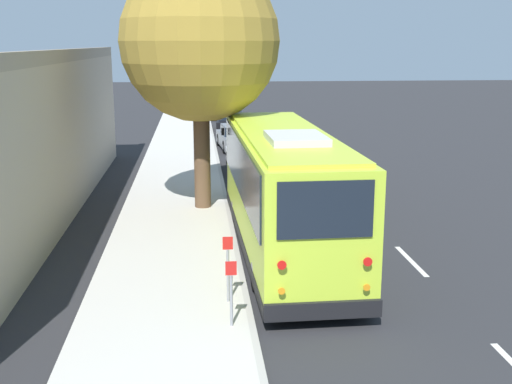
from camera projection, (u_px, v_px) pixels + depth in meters
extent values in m
plane|color=#28282B|center=(300.00, 258.00, 17.15)|extent=(160.00, 160.00, 0.00)
cube|color=beige|center=(168.00, 259.00, 16.81)|extent=(80.00, 3.49, 0.15)
cube|color=#AAA69D|center=(238.00, 257.00, 16.98)|extent=(80.00, 0.14, 0.15)
cube|color=#BCDB38|center=(283.00, 189.00, 17.42)|extent=(10.32, 2.55, 2.96)
cube|color=black|center=(283.00, 236.00, 17.72)|extent=(10.37, 2.60, 0.28)
cube|color=black|center=(284.00, 165.00, 17.27)|extent=(9.48, 2.62, 1.42)
cube|color=black|center=(261.00, 138.00, 22.27)|extent=(0.07, 2.06, 1.49)
cube|color=black|center=(326.00, 210.00, 12.25)|extent=(0.07, 1.89, 1.14)
cube|color=black|center=(261.00, 118.00, 22.11)|extent=(0.07, 1.70, 0.22)
cube|color=#BCDB38|center=(284.00, 133.00, 17.07)|extent=(9.68, 2.32, 0.10)
cube|color=silver|center=(296.00, 139.00, 15.27)|extent=(1.91, 1.37, 0.20)
cube|color=black|center=(260.00, 192.00, 22.74)|extent=(0.15, 2.38, 0.36)
cube|color=black|center=(323.00, 311.00, 12.69)|extent=(0.15, 2.38, 0.36)
cylinder|color=red|center=(282.00, 265.00, 12.32)|extent=(0.03, 0.18, 0.18)
cylinder|color=orange|center=(282.00, 291.00, 12.44)|extent=(0.03, 0.14, 0.14)
cylinder|color=red|center=(368.00, 262.00, 12.51)|extent=(0.03, 0.18, 0.18)
cylinder|color=orange|center=(367.00, 287.00, 12.63)|extent=(0.03, 0.14, 0.14)
cube|color=white|center=(238.00, 188.00, 22.66)|extent=(0.05, 0.32, 0.18)
cube|color=white|center=(282.00, 187.00, 22.84)|extent=(0.05, 0.32, 0.18)
cube|color=black|center=(223.00, 132.00, 21.73)|extent=(0.06, 0.10, 0.24)
cylinder|color=black|center=(237.00, 207.00, 20.54)|extent=(0.95, 0.32, 0.94)
cylinder|color=slate|center=(237.00, 207.00, 20.54)|extent=(0.43, 0.33, 0.42)
cylinder|color=black|center=(300.00, 205.00, 20.76)|extent=(0.95, 0.32, 0.94)
cylinder|color=slate|center=(300.00, 205.00, 20.76)|extent=(0.43, 0.33, 0.42)
cylinder|color=black|center=(258.00, 271.00, 14.81)|extent=(0.95, 0.32, 0.94)
cylinder|color=slate|center=(258.00, 271.00, 14.81)|extent=(0.43, 0.33, 0.42)
cylinder|color=black|center=(345.00, 268.00, 15.03)|extent=(0.95, 0.32, 0.94)
cylinder|color=slate|center=(345.00, 268.00, 15.03)|extent=(0.43, 0.33, 0.42)
cube|color=#A8AAAF|center=(248.00, 159.00, 29.08)|extent=(4.20, 1.79, 0.60)
cube|color=black|center=(248.00, 148.00, 28.85)|extent=(2.00, 1.51, 0.48)
cube|color=#A8AAAF|center=(248.00, 143.00, 28.79)|extent=(1.92, 1.47, 0.05)
cube|color=black|center=(243.00, 156.00, 31.16)|extent=(0.12, 1.64, 0.20)
cube|color=black|center=(253.00, 173.00, 27.09)|extent=(0.12, 1.64, 0.20)
cylinder|color=black|center=(228.00, 158.00, 30.29)|extent=(0.60, 0.21, 0.60)
cylinder|color=slate|center=(228.00, 158.00, 30.29)|extent=(0.28, 0.23, 0.27)
cylinder|color=black|center=(261.00, 157.00, 30.47)|extent=(0.60, 0.21, 0.60)
cylinder|color=slate|center=(261.00, 157.00, 30.47)|extent=(0.28, 0.23, 0.27)
cylinder|color=black|center=(233.00, 169.00, 27.75)|extent=(0.60, 0.21, 0.60)
cylinder|color=slate|center=(233.00, 169.00, 27.75)|extent=(0.28, 0.23, 0.27)
cylinder|color=black|center=(268.00, 168.00, 27.93)|extent=(0.60, 0.21, 0.60)
cylinder|color=slate|center=(268.00, 168.00, 27.93)|extent=(0.28, 0.23, 0.27)
cube|color=slate|center=(235.00, 140.00, 34.59)|extent=(4.25, 1.94, 0.65)
cube|color=black|center=(235.00, 130.00, 34.36)|extent=(2.06, 1.55, 0.48)
cube|color=slate|center=(235.00, 125.00, 34.31)|extent=(1.98, 1.51, 0.05)
cube|color=black|center=(230.00, 139.00, 36.65)|extent=(0.20, 1.57, 0.20)
cube|color=black|center=(241.00, 150.00, 32.64)|extent=(0.20, 1.57, 0.20)
cylinder|color=black|center=(219.00, 140.00, 35.76)|extent=(0.68, 0.25, 0.67)
cylinder|color=slate|center=(219.00, 140.00, 35.76)|extent=(0.32, 0.24, 0.30)
cylinder|color=black|center=(245.00, 139.00, 36.01)|extent=(0.68, 0.25, 0.67)
cylinder|color=slate|center=(245.00, 139.00, 36.01)|extent=(0.32, 0.24, 0.30)
cylinder|color=black|center=(225.00, 147.00, 33.25)|extent=(0.68, 0.25, 0.67)
cylinder|color=slate|center=(225.00, 147.00, 33.25)|extent=(0.32, 0.24, 0.30)
cylinder|color=black|center=(253.00, 146.00, 33.50)|extent=(0.68, 0.25, 0.67)
cylinder|color=slate|center=(253.00, 146.00, 33.50)|extent=(0.32, 0.24, 0.30)
cube|color=black|center=(231.00, 123.00, 41.67)|extent=(4.64, 2.05, 0.66)
cube|color=black|center=(231.00, 115.00, 41.42)|extent=(2.25, 1.64, 0.48)
cube|color=black|center=(231.00, 111.00, 41.37)|extent=(2.16, 1.60, 0.05)
cube|color=black|center=(231.00, 123.00, 43.95)|extent=(0.20, 1.67, 0.20)
cube|color=black|center=(230.00, 132.00, 39.49)|extent=(0.20, 1.67, 0.20)
cylinder|color=black|center=(220.00, 123.00, 43.08)|extent=(0.69, 0.25, 0.67)
cylinder|color=slate|center=(220.00, 123.00, 43.08)|extent=(0.32, 0.24, 0.30)
cylinder|color=black|center=(243.00, 123.00, 43.11)|extent=(0.69, 0.25, 0.67)
cylinder|color=slate|center=(243.00, 123.00, 43.11)|extent=(0.32, 0.24, 0.30)
cylinder|color=black|center=(218.00, 129.00, 40.30)|extent=(0.69, 0.25, 0.67)
cylinder|color=slate|center=(218.00, 129.00, 40.30)|extent=(0.32, 0.24, 0.30)
cylinder|color=black|center=(243.00, 129.00, 40.33)|extent=(0.69, 0.25, 0.67)
cylinder|color=slate|center=(243.00, 129.00, 40.33)|extent=(0.32, 0.24, 0.30)
cube|color=#19234C|center=(222.00, 111.00, 49.12)|extent=(4.64, 2.04, 0.63)
cube|color=black|center=(222.00, 104.00, 48.87)|extent=(2.25, 1.64, 0.48)
cube|color=#19234C|center=(222.00, 101.00, 48.82)|extent=(2.16, 1.60, 0.05)
cube|color=black|center=(223.00, 111.00, 51.40)|extent=(0.20, 1.67, 0.20)
cube|color=black|center=(221.00, 118.00, 46.94)|extent=(0.20, 1.67, 0.20)
cylinder|color=black|center=(213.00, 112.00, 50.53)|extent=(0.66, 0.25, 0.65)
cylinder|color=slate|center=(213.00, 112.00, 50.53)|extent=(0.31, 0.24, 0.29)
cylinder|color=black|center=(233.00, 111.00, 50.56)|extent=(0.66, 0.25, 0.65)
cylinder|color=slate|center=(233.00, 111.00, 50.56)|extent=(0.31, 0.24, 0.29)
cylinder|color=black|center=(211.00, 116.00, 47.74)|extent=(0.66, 0.25, 0.65)
cylinder|color=slate|center=(211.00, 116.00, 47.74)|extent=(0.31, 0.24, 0.29)
cylinder|color=black|center=(232.00, 115.00, 47.78)|extent=(0.66, 0.25, 0.65)
cylinder|color=slate|center=(232.00, 115.00, 47.78)|extent=(0.31, 0.24, 0.29)
cube|color=silver|center=(220.00, 104.00, 55.59)|extent=(4.17, 1.73, 0.61)
cube|color=black|center=(220.00, 97.00, 55.36)|extent=(1.98, 1.49, 0.48)
cube|color=silver|center=(220.00, 95.00, 55.31)|extent=(1.90, 1.45, 0.05)
cube|color=black|center=(219.00, 104.00, 57.68)|extent=(0.08, 1.67, 0.20)
cube|color=black|center=(221.00, 108.00, 53.59)|extent=(0.08, 1.67, 0.20)
cylinder|color=black|center=(211.00, 104.00, 56.83)|extent=(0.61, 0.20, 0.61)
cylinder|color=slate|center=(211.00, 104.00, 56.83)|extent=(0.27, 0.22, 0.27)
cylinder|color=black|center=(229.00, 104.00, 56.97)|extent=(0.61, 0.20, 0.61)
cylinder|color=slate|center=(229.00, 104.00, 56.97)|extent=(0.27, 0.22, 0.27)
cylinder|color=black|center=(212.00, 107.00, 54.27)|extent=(0.61, 0.20, 0.61)
cylinder|color=slate|center=(212.00, 107.00, 54.27)|extent=(0.27, 0.22, 0.27)
cylinder|color=black|center=(230.00, 107.00, 54.42)|extent=(0.61, 0.20, 0.61)
cylinder|color=slate|center=(230.00, 107.00, 54.42)|extent=(0.27, 0.22, 0.27)
cylinder|color=brown|center=(202.00, 153.00, 21.51)|extent=(0.55, 0.55, 3.69)
sphere|color=olive|center=(200.00, 41.00, 20.68)|extent=(5.22, 5.22, 5.22)
cylinder|color=gray|center=(231.00, 300.00, 12.59)|extent=(0.06, 0.06, 1.06)
cube|color=red|center=(231.00, 268.00, 12.43)|extent=(0.02, 0.22, 0.28)
cylinder|color=gray|center=(228.00, 276.00, 13.76)|extent=(0.06, 0.06, 1.18)
cube|color=red|center=(228.00, 243.00, 13.60)|extent=(0.02, 0.22, 0.28)
cube|color=gray|center=(60.00, 56.00, 20.00)|extent=(23.33, 0.30, 0.40)
cube|color=silver|center=(411.00, 261.00, 16.91)|extent=(2.40, 0.14, 0.01)
cube|color=silver|center=(355.00, 205.00, 22.73)|extent=(2.40, 0.14, 0.01)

